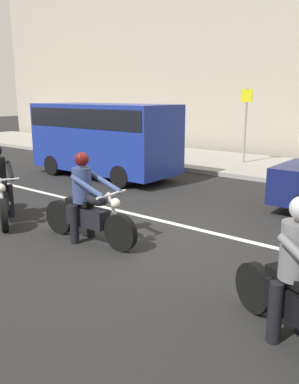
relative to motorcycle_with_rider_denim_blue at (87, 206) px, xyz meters
The scene contains 6 objects.
ground_plane 1.28m from the motorcycle_with_rider_denim_blue, 51.94° to the left, with size 80.00×80.00×0.00m, color black.
sidewalk_slab 8.91m from the motorcycle_with_rider_denim_blue, 85.62° to the left, with size 40.00×4.40×0.14m, color #99968E.
lane_marking_stripe 2.08m from the motorcycle_with_rider_denim_blue, 63.00° to the left, with size 18.00×0.14×0.01m, color silver.
motorcycle_with_rider_denim_blue is the anchor object (origin of this frame).
parked_van_cobalt_blue 5.90m from the motorcycle_with_rider_denim_blue, 131.87° to the left, with size 4.82×1.96×2.28m.
street_sign_post 9.06m from the motorcycle_with_rider_denim_blue, 98.29° to the left, with size 0.44×0.08×2.63m.
Camera 1 is at (4.41, -5.49, 2.56)m, focal length 37.59 mm.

